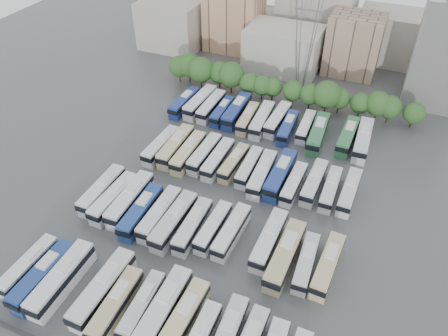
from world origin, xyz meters
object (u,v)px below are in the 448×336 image
at_px(bus_r1_s6, 193,226).
at_px(bus_r3_s3, 222,111).
at_px(bus_r0_s6, 142,306).
at_px(bus_r0_s8, 183,320).
at_px(bus_r2_s9, 280,174).
at_px(bus_r3_s1, 200,102).
at_px(bus_r0_s2, 62,279).
at_px(bus_r0_s4, 103,289).
at_px(bus_r0_s0, 29,266).
at_px(bus_r2_s5, 218,159).
at_px(bus_r1_s8, 231,231).
at_px(bus_r2_s2, 176,146).
at_px(bus_r2_s12, 331,189).
at_px(bus_r3_s5, 248,118).
at_px(bus_r1_s11, 285,255).
at_px(electricity_pylon, 308,20).
at_px(bus_r3_s0, 184,103).
at_px(bus_r1_s13, 328,265).
at_px(bus_r2_s3, 188,152).
at_px(bus_r2_s7, 249,167).
at_px(bus_r0_s1, 43,276).
at_px(bus_r1_s2, 130,199).
at_px(bus_r2_s11, 314,182).
at_px(bus_r3_s6, 262,120).
at_px(bus_r3_s10, 318,133).
at_px(bus_r3_s12, 348,136).
at_px(bus_r1_s4, 160,214).
at_px(bus_r3_s8, 288,128).
at_px(bus_r0_s5, 116,305).
at_px(bus_r0_s7, 163,309).
at_px(bus_r2_s8, 262,174).
at_px(bus_r3_s2, 211,106).
at_px(bus_r1_s3, 141,212).
at_px(bus_r1_s7, 213,227).
at_px(bus_r2_s4, 205,153).
at_px(bus_r2_s10, 294,184).
at_px(bus_r2_s6, 234,163).
at_px(bus_r2_s1, 161,146).
at_px(bus_r3_s7, 278,119).
at_px(bus_r1_s12, 306,263).
at_px(apartment_tower, 446,52).
at_px(bus_r0_s10, 227,336).
at_px(bus_r3_s4, 237,111).
at_px(bus_r2_s13, 349,192).
at_px(bus_r3_s13, 363,140).

height_order(bus_r1_s6, bus_r3_s3, bus_r1_s6).
xyz_separation_m(bus_r0_s6, bus_r0_s8, (6.46, 0.16, 0.23)).
distance_m(bus_r2_s9, bus_r3_s1, 32.41).
xyz_separation_m(bus_r0_s2, bus_r0_s4, (6.84, 0.97, 0.02)).
bearing_deg(bus_r0_s0, bus_r2_s5, 66.90).
relative_size(bus_r1_s8, bus_r2_s2, 0.90).
distance_m(bus_r2_s12, bus_r3_s5, 28.62).
height_order(bus_r1_s11, bus_r2_s9, bus_r1_s11).
height_order(bus_r0_s4, bus_r3_s1, bus_r0_s4).
xyz_separation_m(electricity_pylon, bus_r3_s0, (-23.65, -20.34, -16.83)).
height_order(bus_r1_s13, bus_r2_s3, bus_r2_s3).
height_order(bus_r1_s8, bus_r2_s7, bus_r1_s8).
xyz_separation_m(bus_r0_s1, bus_r1_s2, (3.11, 19.61, 0.09)).
distance_m(bus_r0_s8, bus_r2_s11, 37.39).
xyz_separation_m(bus_r3_s6, bus_r3_s10, (13.26, -0.54, 0.12)).
bearing_deg(bus_r3_s12, bus_r0_s2, -119.20).
bearing_deg(bus_r1_s6, bus_r1_s4, 176.56).
xyz_separation_m(bus_r2_s2, bus_r3_s8, (19.82, 16.45, -0.25)).
height_order(bus_r0_s0, bus_r3_s12, bus_r3_s12).
height_order(bus_r0_s5, bus_r0_s7, bus_r0_s7).
xyz_separation_m(bus_r0_s5, bus_r1_s8, (9.97, 19.67, -0.05)).
bearing_deg(bus_r2_s8, bus_r3_s2, 133.07).
distance_m(bus_r1_s3, bus_r3_s1, 38.82).
xyz_separation_m(bus_r1_s7, bus_r2_s4, (-10.11, 18.26, 0.13)).
height_order(bus_r3_s3, bus_r3_s8, bus_r3_s8).
height_order(bus_r0_s5, bus_r2_s10, bus_r0_s5).
distance_m(electricity_pylon, bus_r3_s6, 26.62).
bearing_deg(bus_r3_s3, bus_r1_s7, -70.72).
relative_size(bus_r0_s0, bus_r3_s12, 0.90).
relative_size(bus_r2_s6, bus_r3_s12, 0.86).
height_order(bus_r2_s1, bus_r2_s5, bus_r2_s1).
distance_m(bus_r0_s0, bus_r3_s1, 55.48).
distance_m(bus_r1_s2, bus_r1_s8, 19.97).
xyz_separation_m(bus_r1_s3, bus_r2_s12, (29.71, 19.35, -0.20)).
distance_m(electricity_pylon, bus_r3_s7, 25.14).
relative_size(electricity_pylon, bus_r1_s6, 2.82).
bearing_deg(bus_r2_s10, bus_r1_s3, -140.27).
height_order(electricity_pylon, bus_r0_s0, electricity_pylon).
distance_m(electricity_pylon, bus_r1_s6, 59.16).
distance_m(bus_r1_s12, bus_r2_s7, 25.32).
xyz_separation_m(bus_r3_s3, bus_r3_s5, (6.71, -0.65, 0.04)).
relative_size(apartment_tower, bus_r0_s10, 2.17).
distance_m(bus_r2_s3, bus_r3_s4, 19.27).
relative_size(bus_r0_s8, bus_r1_s11, 0.92).
distance_m(bus_r0_s0, bus_r1_s12, 43.59).
relative_size(bus_r0_s0, bus_r1_s4, 0.93).
relative_size(bus_r0_s6, bus_r2_s13, 0.95).
bearing_deg(bus_r3_s13, bus_r3_s5, -179.31).
bearing_deg(bus_r3_s10, bus_r3_s4, 172.44).
bearing_deg(bus_r3_s6, bus_r3_s5, -175.86).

